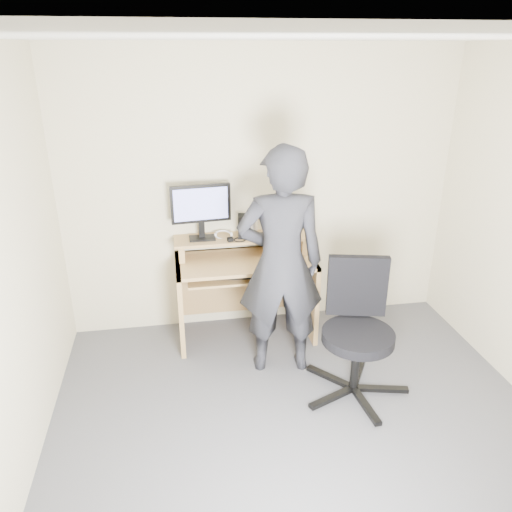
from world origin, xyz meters
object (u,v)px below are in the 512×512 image
object	(u,v)px
monitor	(201,207)
desk	(244,277)
office_chair	(357,325)
person	(281,264)

from	to	relation	value
monitor	desk	bearing A→B (deg)	-16.24
desk	office_chair	distance (m)	1.20
desk	person	bearing A→B (deg)	-71.61
desk	monitor	size ratio (longest dim) A/B	2.35
desk	monitor	xyz separation A→B (m)	(-0.35, 0.07, 0.65)
office_chair	person	distance (m)	0.73
monitor	person	xyz separation A→B (m)	(0.55, -0.66, -0.28)
person	desk	bearing A→B (deg)	-66.87
person	office_chair	bearing A→B (deg)	147.83
desk	person	xyz separation A→B (m)	(0.20, -0.60, 0.37)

